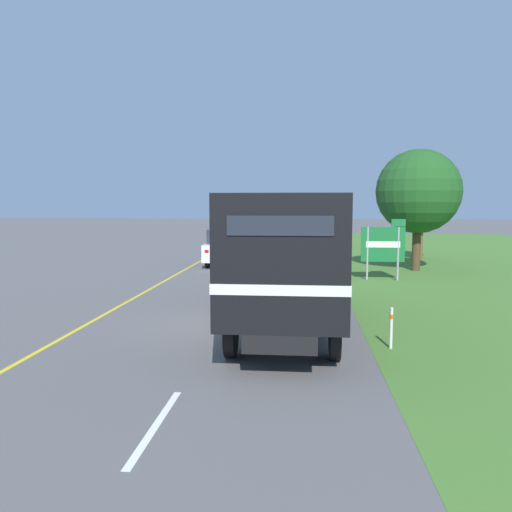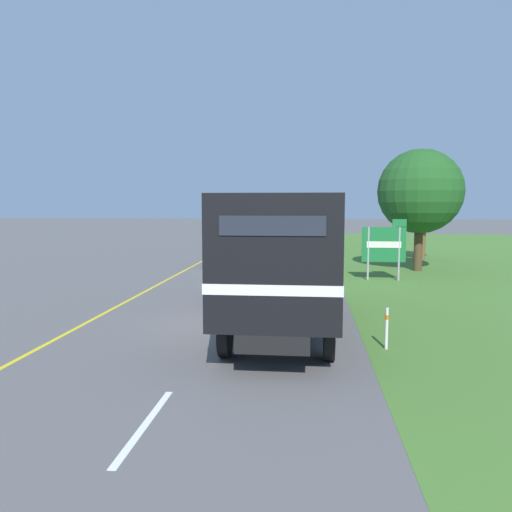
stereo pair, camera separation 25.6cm
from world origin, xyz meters
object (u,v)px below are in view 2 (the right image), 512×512
(lead_car_black_ahead, at_px, (304,235))
(delineator_post, at_px, (387,327))
(lead_car_white, at_px, (227,247))
(lead_car_white_ahead, at_px, (264,228))
(horse_trailer_truck, at_px, (283,255))
(highway_sign, at_px, (385,245))
(roadside_tree_mid, at_px, (423,203))
(roadside_tree_near, at_px, (420,192))

(lead_car_black_ahead, bearing_deg, delineator_post, -85.31)
(lead_car_white, relative_size, lead_car_white_ahead, 0.88)
(horse_trailer_truck, xyz_separation_m, lead_car_white, (-3.72, 13.55, -0.97))
(lead_car_white_ahead, relative_size, delineator_post, 4.81)
(lead_car_white_ahead, distance_m, highway_sign, 26.20)
(lead_car_black_ahead, xyz_separation_m, roadside_tree_mid, (7.02, -6.76, 2.38))
(lead_car_black_ahead, height_order, roadside_tree_mid, roadside_tree_mid)
(horse_trailer_truck, bearing_deg, delineator_post, -32.97)
(roadside_tree_mid, xyz_separation_m, delineator_post, (-4.90, -18.98, -2.86))
(lead_car_black_ahead, distance_m, roadside_tree_near, 13.54)
(delineator_post, bearing_deg, lead_car_black_ahead, 94.69)
(roadside_tree_near, bearing_deg, horse_trailer_truck, -116.16)
(lead_car_white_ahead, bearing_deg, horse_trailer_truck, -84.04)
(lead_car_black_ahead, height_order, roadside_tree_near, roadside_tree_near)
(lead_car_white, relative_size, highway_sign, 1.52)
(roadside_tree_mid, distance_m, delineator_post, 19.81)
(roadside_tree_near, distance_m, roadside_tree_mid, 5.37)
(roadside_tree_mid, bearing_deg, delineator_post, -104.48)
(horse_trailer_truck, distance_m, delineator_post, 3.23)
(roadside_tree_mid, height_order, delineator_post, roadside_tree_mid)
(lead_car_white, height_order, highway_sign, highway_sign)
(highway_sign, distance_m, roadside_tree_near, 4.60)
(lead_car_white, bearing_deg, delineator_post, -67.90)
(horse_trailer_truck, xyz_separation_m, roadside_tree_near, (6.01, 12.23, 1.92))
(roadside_tree_near, height_order, delineator_post, roadside_tree_near)
(horse_trailer_truck, height_order, delineator_post, horse_trailer_truck)
(lead_car_white, xyz_separation_m, delineator_post, (6.14, -15.12, -0.48))
(horse_trailer_truck, height_order, highway_sign, horse_trailer_truck)
(highway_sign, bearing_deg, horse_trailer_truck, -113.65)
(highway_sign, relative_size, roadside_tree_mid, 0.53)
(lead_car_white, height_order, roadside_tree_near, roadside_tree_near)
(roadside_tree_near, xyz_separation_m, delineator_post, (-3.58, -13.80, -3.37))
(roadside_tree_near, bearing_deg, lead_car_white_ahead, 113.70)
(lead_car_black_ahead, xyz_separation_m, lead_car_white_ahead, (-3.86, 9.83, 0.05))
(roadside_tree_near, height_order, roadside_tree_mid, roadside_tree_near)
(roadside_tree_mid, bearing_deg, horse_trailer_truck, -112.82)
(roadside_tree_mid, relative_size, delineator_post, 5.25)
(lead_car_white, relative_size, delineator_post, 4.22)
(lead_car_black_ahead, relative_size, highway_sign, 1.64)
(horse_trailer_truck, distance_m, lead_car_white_ahead, 34.20)
(horse_trailer_truck, relative_size, lead_car_white, 2.10)
(lead_car_white, distance_m, roadside_tree_mid, 11.94)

